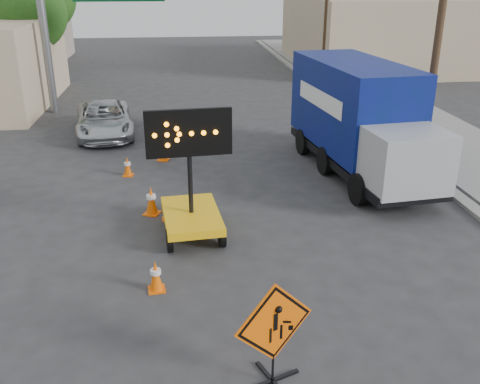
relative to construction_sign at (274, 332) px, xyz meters
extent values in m
plane|color=#2D2D30|center=(-0.58, 0.90, -0.96)|extent=(100.00, 100.00, 0.00)
cube|color=gray|center=(6.62, 15.90, -0.90)|extent=(0.40, 60.00, 0.12)
cube|color=gray|center=(8.92, 15.90, -0.88)|extent=(4.00, 60.00, 0.15)
cube|color=tan|center=(12.42, 30.90, 1.34)|extent=(10.00, 14.00, 4.60)
cylinder|color=slate|center=(-7.08, 18.90, 2.44)|extent=(0.36, 0.36, 6.80)
cylinder|color=slate|center=(-9.08, 26.90, 3.54)|extent=(0.44, 0.44, 9.00)
cylinder|color=#4A3320|center=(7.42, 10.90, 3.54)|extent=(0.26, 0.26, 9.00)
cylinder|color=#4A3320|center=(7.42, 24.90, 3.54)|extent=(0.26, 0.26, 9.00)
cylinder|color=#4A3320|center=(-8.58, 22.90, 0.67)|extent=(0.28, 0.28, 3.25)
sphere|color=#1E4A15|center=(-8.58, 22.90, 3.22)|extent=(3.71, 3.71, 3.71)
cylinder|color=#4A3320|center=(-9.58, 30.90, 0.83)|extent=(0.28, 0.28, 3.58)
cube|color=black|center=(0.00, 0.00, -0.94)|extent=(0.93, 0.42, 0.04)
cube|color=black|center=(0.00, 0.00, -0.94)|extent=(0.42, 0.93, 0.04)
cylinder|color=black|center=(0.00, 0.00, -0.58)|extent=(0.04, 0.04, 0.76)
cube|color=#FF6005|center=(0.00, 0.00, 0.17)|extent=(1.28, 0.54, 1.37)
cube|color=black|center=(0.00, 0.00, 0.17)|extent=(1.19, 0.48, 1.28)
cube|color=yellow|center=(-1.09, 5.39, -0.45)|extent=(1.54, 2.35, 0.20)
cylinder|color=black|center=(-1.09, 5.39, 0.84)|extent=(0.11, 0.11, 2.47)
cube|color=black|center=(-1.09, 5.39, 1.68)|extent=(2.02, 0.29, 1.12)
imported|color=silver|center=(-4.26, 14.73, -0.32)|extent=(2.73, 4.86, 1.28)
cube|color=black|center=(4.39, 9.18, -0.42)|extent=(2.95, 7.44, 0.27)
cube|color=#061A4F|center=(4.39, 9.90, 1.17)|extent=(2.86, 5.83, 2.72)
cube|color=#9EA0A5|center=(4.39, 6.28, 0.44)|extent=(2.25, 1.85, 1.63)
cube|color=#FF6005|center=(-1.91, 2.91, -0.94)|extent=(0.38, 0.38, 0.03)
cone|color=#FF6005|center=(-1.91, 2.91, -0.60)|extent=(0.27, 0.27, 0.65)
cylinder|color=silver|center=(-1.91, 2.91, -0.53)|extent=(0.22, 0.22, 0.10)
cube|color=#FF6005|center=(-1.69, 6.33, -0.95)|extent=(0.35, 0.35, 0.03)
cone|color=#FF6005|center=(-1.69, 6.33, -0.62)|extent=(0.26, 0.26, 0.62)
cylinder|color=silver|center=(-1.69, 6.33, -0.55)|extent=(0.21, 0.21, 0.09)
cube|color=#FF6005|center=(-2.13, 6.74, -0.94)|extent=(0.52, 0.52, 0.03)
cone|color=#FF6005|center=(-2.13, 6.74, -0.55)|extent=(0.31, 0.31, 0.76)
cylinder|color=silver|center=(-2.13, 6.74, -0.46)|extent=(0.26, 0.26, 0.11)
cube|color=#FF6005|center=(-3.00, 9.83, -0.95)|extent=(0.37, 0.37, 0.03)
cone|color=#FF6005|center=(-3.00, 9.83, -0.63)|extent=(0.25, 0.25, 0.61)
cylinder|color=silver|center=(-3.00, 9.83, -0.56)|extent=(0.21, 0.21, 0.09)
cube|color=#FF6005|center=(-1.90, 11.26, -0.94)|extent=(0.48, 0.48, 0.03)
cone|color=#FF6005|center=(-1.90, 11.26, -0.57)|extent=(0.29, 0.29, 0.71)
cylinder|color=silver|center=(-1.90, 11.26, -0.49)|extent=(0.24, 0.24, 0.11)
camera|label=1|loc=(-1.30, -6.63, 5.07)|focal=40.00mm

